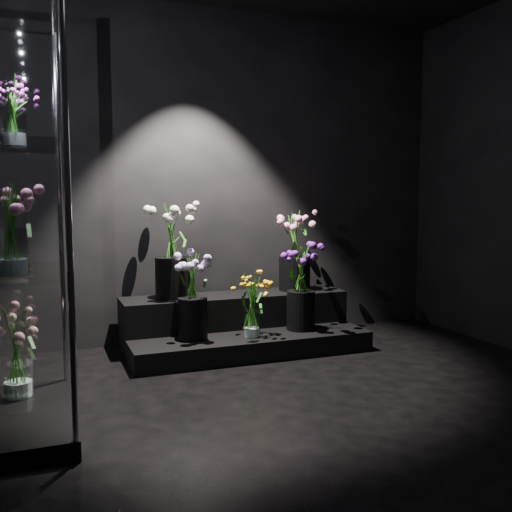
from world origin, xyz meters
TOP-DOWN VIEW (x-y plane):
  - floor at (0.00, 0.00)m, footprint 4.00×4.00m
  - wall_back at (0.00, 2.00)m, footprint 4.00×0.00m
  - display_riser at (-0.01, 1.62)m, footprint 1.89×0.84m
  - display_case at (-1.68, 0.44)m, footprint 0.60×0.99m
  - bouquet_orange_bells at (-0.03, 1.30)m, footprint 0.30×0.30m
  - bouquet_lilac at (-0.47, 1.41)m, footprint 0.36×0.36m
  - bouquet_purple at (0.43, 1.40)m, footprint 0.33×0.33m
  - bouquet_cream_roses at (-0.55, 1.75)m, footprint 0.52×0.52m
  - bouquet_pink_roses at (0.54, 1.75)m, footprint 0.41×0.41m
  - bouquet_case_pink at (-1.66, 0.29)m, footprint 0.31×0.31m
  - bouquet_case_magenta at (-1.63, 0.56)m, footprint 0.26×0.26m
  - bouquet_case_base_pink at (-1.67, 0.70)m, footprint 0.33×0.33m

SIDE VIEW (x-z plane):
  - floor at x=0.00m, z-range 0.00..0.00m
  - display_riser at x=-0.01m, z-range -0.04..0.38m
  - bouquet_case_base_pink at x=-1.67m, z-range 0.11..0.62m
  - bouquet_orange_bells at x=-0.03m, z-range 0.16..0.65m
  - bouquet_purple at x=0.43m, z-range 0.19..0.88m
  - bouquet_lilac at x=-0.47m, z-range 0.22..0.86m
  - bouquet_pink_roses at x=0.54m, z-range 0.44..1.14m
  - bouquet_cream_roses at x=-0.55m, z-range 0.48..1.24m
  - bouquet_case_pink at x=-1.66m, z-range 0.86..1.32m
  - display_case at x=-1.68m, z-range 0.00..2.18m
  - wall_back at x=0.00m, z-range -0.60..3.40m
  - bouquet_case_magenta at x=-1.63m, z-range 1.50..1.84m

